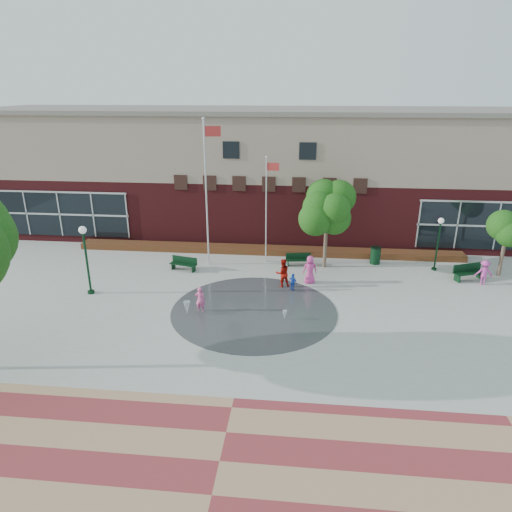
# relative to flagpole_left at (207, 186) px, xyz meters

# --- Properties ---
(ground) EXTENTS (120.00, 120.00, 0.00)m
(ground) POSITION_rel_flagpole_left_xyz_m (3.51, -9.15, -5.05)
(ground) COLOR #666056
(ground) RESTS_ON ground
(plaza_concrete) EXTENTS (46.00, 18.00, 0.01)m
(plaza_concrete) POSITION_rel_flagpole_left_xyz_m (3.51, -5.15, -5.04)
(plaza_concrete) COLOR #A8A8A0
(plaza_concrete) RESTS_ON ground
(paver_band) EXTENTS (46.00, 6.00, 0.01)m
(paver_band) POSITION_rel_flagpole_left_xyz_m (3.51, -16.15, -5.04)
(paver_band) COLOR maroon
(paver_band) RESTS_ON ground
(splash_pad) EXTENTS (8.40, 8.40, 0.01)m
(splash_pad) POSITION_rel_flagpole_left_xyz_m (3.51, -6.15, -5.04)
(splash_pad) COLOR #383A3D
(splash_pad) RESTS_ON ground
(library_building) EXTENTS (44.40, 10.40, 9.20)m
(library_building) POSITION_rel_flagpole_left_xyz_m (3.51, 8.33, -0.40)
(library_building) COLOR #5B171B
(library_building) RESTS_ON ground
(flower_bed) EXTENTS (26.00, 1.20, 0.40)m
(flower_bed) POSITION_rel_flagpole_left_xyz_m (3.51, 2.45, -5.05)
(flower_bed) COLOR maroon
(flower_bed) RESTS_ON ground
(flagpole_left) EXTENTS (1.06, 0.23, 9.06)m
(flagpole_left) POSITION_rel_flagpole_left_xyz_m (0.00, 0.00, 0.00)
(flagpole_left) COLOR silver
(flagpole_left) RESTS_ON ground
(flagpole_right) EXTENTS (0.84, 0.14, 6.78)m
(flagpole_right) POSITION_rel_flagpole_left_xyz_m (3.58, 0.84, -1.26)
(flagpole_right) COLOR silver
(flagpole_right) RESTS_ON ground
(lamp_left) EXTENTS (0.41, 0.41, 3.86)m
(lamp_left) POSITION_rel_flagpole_left_xyz_m (-5.64, -4.99, -2.65)
(lamp_left) COLOR black
(lamp_left) RESTS_ON ground
(lamp_right) EXTENTS (0.36, 0.36, 3.36)m
(lamp_right) POSITION_rel_flagpole_left_xyz_m (14.05, 0.42, -2.96)
(lamp_right) COLOR black
(lamp_right) RESTS_ON ground
(bench_left) EXTENTS (1.76, 0.88, 0.85)m
(bench_left) POSITION_rel_flagpole_left_xyz_m (-1.40, -1.19, -4.77)
(bench_left) COLOR black
(bench_left) RESTS_ON ground
(bench_mid) EXTENTS (1.66, 0.66, 0.81)m
(bench_mid) POSITION_rel_flagpole_left_xyz_m (5.67, 0.32, -4.79)
(bench_mid) COLOR black
(bench_mid) RESTS_ON ground
(bench_right) EXTENTS (1.98, 1.23, 0.97)m
(bench_right) POSITION_rel_flagpole_left_xyz_m (15.62, -0.99, -4.73)
(bench_right) COLOR black
(bench_right) RESTS_ON ground
(trash_can) EXTENTS (0.69, 0.69, 1.13)m
(trash_can) POSITION_rel_flagpole_left_xyz_m (10.54, 1.17, -4.47)
(trash_can) COLOR black
(trash_can) RESTS_ON ground
(tree_mid) EXTENTS (3.22, 3.22, 5.42)m
(tree_mid) POSITION_rel_flagpole_left_xyz_m (7.29, 0.26, -1.10)
(tree_mid) COLOR #4F3D30
(tree_mid) RESTS_ON ground
(tree_small_right) EXTENTS (2.36, 2.36, 4.04)m
(tree_small_right) POSITION_rel_flagpole_left_xyz_m (17.67, -0.12, -2.10)
(tree_small_right) COLOR #4F3D30
(tree_small_right) RESTS_ON ground
(water_jet_a) EXTENTS (0.35, 0.35, 0.68)m
(water_jet_a) POSITION_rel_flagpole_left_xyz_m (0.23, -6.90, -5.05)
(water_jet_a) COLOR white
(water_jet_a) RESTS_ON ground
(water_jet_b) EXTENTS (0.21, 0.21, 0.48)m
(water_jet_b) POSITION_rel_flagpole_left_xyz_m (5.09, -6.98, -5.05)
(water_jet_b) COLOR white
(water_jet_b) RESTS_ON ground
(child_splash) EXTENTS (0.51, 0.36, 1.34)m
(child_splash) POSITION_rel_flagpole_left_xyz_m (0.83, -6.49, -4.38)
(child_splash) COLOR #EB5696
(child_splash) RESTS_ON ground
(adult_red) EXTENTS (0.99, 0.88, 1.68)m
(adult_red) POSITION_rel_flagpole_left_xyz_m (4.80, -3.02, -4.21)
(adult_red) COLOR #A91109
(adult_red) RESTS_ON ground
(adult_pink) EXTENTS (0.88, 0.64, 1.67)m
(adult_pink) POSITION_rel_flagpole_left_xyz_m (6.33, -2.36, -4.21)
(adult_pink) COLOR #D03989
(adult_pink) RESTS_ON ground
(child_blue) EXTENTS (0.61, 0.59, 1.02)m
(child_blue) POSITION_rel_flagpole_left_xyz_m (5.40, -3.50, -4.53)
(child_blue) COLOR blue
(child_blue) RESTS_ON ground
(person_bench) EXTENTS (1.00, 0.64, 1.48)m
(person_bench) POSITION_rel_flagpole_left_xyz_m (16.23, -1.55, -4.31)
(person_bench) COLOR #C53C9F
(person_bench) RESTS_ON ground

